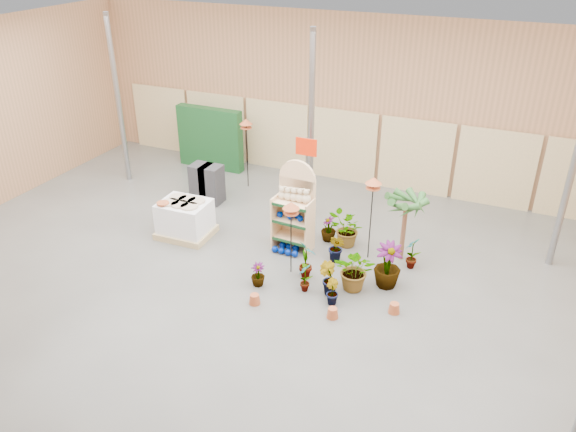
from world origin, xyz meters
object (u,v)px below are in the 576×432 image
(bird_table_front, at_px, (291,208))
(potted_plant_2, at_px, (356,270))
(pallet_stack, at_px, (185,219))
(display_shelf, at_px, (296,208))

(bird_table_front, bearing_deg, potted_plant_2, -1.85)
(pallet_stack, height_order, potted_plant_2, potted_plant_2)
(pallet_stack, xyz_separation_m, potted_plant_2, (4.24, -0.48, 0.01))
(pallet_stack, distance_m, bird_table_front, 3.06)
(bird_table_front, relative_size, potted_plant_2, 1.83)
(bird_table_front, bearing_deg, pallet_stack, 171.25)
(display_shelf, xyz_separation_m, bird_table_front, (0.34, -1.04, 0.57))
(bird_table_front, bearing_deg, display_shelf, 108.27)
(pallet_stack, relative_size, potted_plant_2, 1.39)
(display_shelf, height_order, potted_plant_2, display_shelf)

